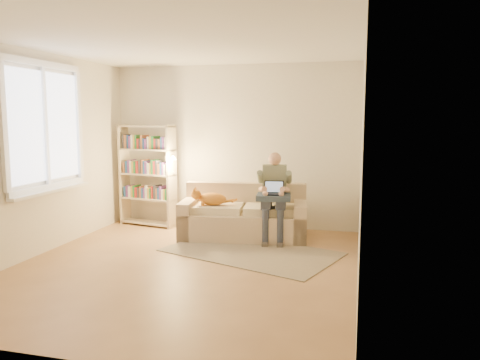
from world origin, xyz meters
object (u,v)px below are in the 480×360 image
(laptop, at_px, (269,191))
(bookshelf, at_px, (147,170))
(sofa, at_px, (244,218))
(person, at_px, (274,191))
(cat, at_px, (213,198))

(laptop, bearing_deg, bookshelf, 158.02)
(sofa, distance_m, bookshelf, 1.86)
(person, xyz_separation_m, bookshelf, (-2.18, 0.44, 0.19))
(laptop, height_order, bookshelf, bookshelf)
(bookshelf, bearing_deg, laptop, -3.57)
(person, bearing_deg, sofa, 162.33)
(person, bearing_deg, bookshelf, 161.04)
(laptop, distance_m, bookshelf, 2.20)
(person, distance_m, bookshelf, 2.23)
(sofa, relative_size, bookshelf, 1.16)
(bookshelf, bearing_deg, cat, -11.55)
(cat, distance_m, laptop, 0.85)
(sofa, distance_m, person, 0.64)
(sofa, distance_m, cat, 0.55)
(person, distance_m, laptop, 0.12)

